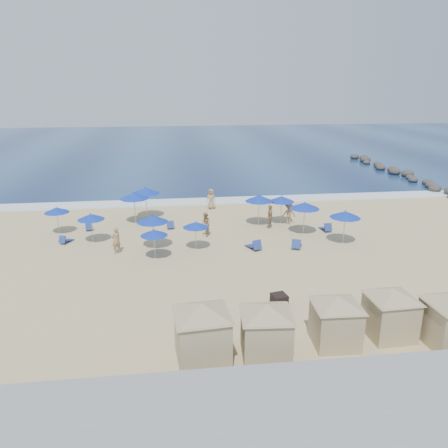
# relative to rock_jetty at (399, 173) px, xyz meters

# --- Properties ---
(ground) EXTENTS (160.00, 160.00, 0.00)m
(ground) POSITION_rel_rock_jetty_xyz_m (-24.01, -24.90, -0.36)
(ground) COLOR tan
(ground) RESTS_ON ground
(ocean) EXTENTS (160.00, 80.00, 0.06)m
(ocean) POSITION_rel_rock_jetty_xyz_m (-24.01, 30.10, -0.33)
(ocean) COLOR #0E2450
(ocean) RESTS_ON ground
(surf_line) EXTENTS (160.00, 2.50, 0.08)m
(surf_line) POSITION_rel_rock_jetty_xyz_m (-24.01, -9.40, -0.32)
(surf_line) COLOR white
(surf_line) RESTS_ON ground
(seawall) EXTENTS (160.00, 6.10, 1.22)m
(seawall) POSITION_rel_rock_jetty_xyz_m (-24.01, -38.40, 0.29)
(seawall) COLOR gray
(seawall) RESTS_ON ground
(rock_jetty) EXTENTS (2.56, 26.66, 0.96)m
(rock_jetty) POSITION_rel_rock_jetty_xyz_m (0.00, 0.00, 0.00)
(rock_jetty) COLOR #2C2725
(rock_jetty) RESTS_ON ground
(trash_bin) EXTENTS (0.85, 0.85, 0.72)m
(trash_bin) POSITION_rel_rock_jetty_xyz_m (-22.94, -30.78, -0.00)
(trash_bin) COLOR black
(trash_bin) RESTS_ON ground
(cabana_0) EXTENTS (4.52, 4.52, 2.85)m
(cabana_0) POSITION_rel_rock_jetty_xyz_m (-27.14, -34.67, 1.27)
(cabana_0) COLOR tan
(cabana_0) RESTS_ON ground
(cabana_1) EXTENTS (4.23, 4.23, 2.66)m
(cabana_1) POSITION_rel_rock_jetty_xyz_m (-24.52, -34.76, 1.16)
(cabana_1) COLOR tan
(cabana_1) RESTS_ON ground
(cabana_2) EXTENTS (4.07, 4.07, 2.55)m
(cabana_2) POSITION_rel_rock_jetty_xyz_m (-21.35, -34.24, 1.10)
(cabana_2) COLOR tan
(cabana_2) RESTS_ON ground
(cabana_3) EXTENTS (4.11, 4.11, 2.58)m
(cabana_3) POSITION_rel_rock_jetty_xyz_m (-18.70, -33.94, 1.12)
(cabana_3) COLOR tan
(cabana_3) RESTS_ON ground
(umbrella_0) EXTENTS (1.88, 1.88, 2.14)m
(umbrella_0) POSITION_rel_rock_jetty_xyz_m (-36.70, -17.40, 1.49)
(umbrella_0) COLOR #A5A8AD
(umbrella_0) RESTS_ON ground
(umbrella_1) EXTENTS (1.94, 1.94, 2.20)m
(umbrella_1) POSITION_rel_rock_jetty_xyz_m (-33.84, -19.70, 1.55)
(umbrella_1) COLOR #A5A8AD
(umbrella_1) RESTS_ON ground
(umbrella_2) EXTENTS (2.32, 2.32, 2.64)m
(umbrella_2) POSITION_rel_rock_jetty_xyz_m (-31.10, -15.47, 1.93)
(umbrella_2) COLOR #A5A8AD
(umbrella_2) RESTS_ON ground
(umbrella_3) EXTENTS (1.81, 1.81, 2.05)m
(umbrella_3) POSITION_rel_rock_jetty_xyz_m (-29.34, -23.40, 1.42)
(umbrella_3) COLOR #A5A8AD
(umbrella_3) RESTS_ON ground
(umbrella_4) EXTENTS (2.39, 2.39, 2.72)m
(umbrella_4) POSITION_rel_rock_jetty_xyz_m (-30.24, -14.11, 2.00)
(umbrella_4) COLOR #A5A8AD
(umbrella_4) RESTS_ON ground
(umbrella_5) EXTENTS (2.17, 2.17, 2.46)m
(umbrella_5) POSITION_rel_rock_jetty_xyz_m (-29.47, -21.50, 1.77)
(umbrella_5) COLOR #A5A8AD
(umbrella_5) RESTS_ON ground
(umbrella_6) EXTENTS (1.79, 1.79, 2.03)m
(umbrella_6) POSITION_rel_rock_jetty_xyz_m (-26.59, -22.00, 1.40)
(umbrella_6) COLOR #A5A8AD
(umbrella_6) RESTS_ON ground
(umbrella_7) EXTENTS (2.25, 2.25, 2.56)m
(umbrella_7) POSITION_rel_rock_jetty_xyz_m (-21.23, -17.25, 1.86)
(umbrella_7) COLOR #A5A8AD
(umbrella_7) RESTS_ON ground
(umbrella_8) EXTENTS (2.25, 2.25, 2.56)m
(umbrella_8) POSITION_rel_rock_jetty_xyz_m (-18.30, -19.82, 1.86)
(umbrella_8) COLOR #A5A8AD
(umbrella_8) RESTS_ON ground
(umbrella_9) EXTENTS (2.09, 2.09, 2.38)m
(umbrella_9) POSITION_rel_rock_jetty_xyz_m (-19.36, -17.08, 1.70)
(umbrella_9) COLOR #A5A8AD
(umbrella_9) RESTS_ON ground
(umbrella_10) EXTENTS (2.18, 2.18, 2.48)m
(umbrella_10) POSITION_rel_rock_jetty_xyz_m (-16.10, -22.18, 1.79)
(umbrella_10) COLOR #A5A8AD
(umbrella_10) RESTS_ON ground
(beach_chair_0) EXTENTS (0.96, 1.28, 0.65)m
(beach_chair_0) POSITION_rel_rock_jetty_xyz_m (-35.79, -19.62, -0.14)
(beach_chair_0) COLOR navy
(beach_chair_0) RESTS_ON ground
(beach_chair_1) EXTENTS (0.76, 1.24, 0.64)m
(beach_chair_1) POSITION_rel_rock_jetty_xyz_m (-34.59, -16.82, -0.14)
(beach_chair_1) COLOR navy
(beach_chair_1) RESTS_ON ground
(beach_chair_2) EXTENTS (0.60, 1.26, 0.68)m
(beach_chair_2) POSITION_rel_rock_jetty_xyz_m (-28.30, -17.14, -0.13)
(beach_chair_2) COLOR navy
(beach_chair_2) RESTS_ON ground
(beach_chair_3) EXTENTS (1.07, 1.52, 0.77)m
(beach_chair_3) POSITION_rel_rock_jetty_xyz_m (-22.61, -22.54, -0.10)
(beach_chair_3) COLOR navy
(beach_chair_3) RESTS_ON ground
(beach_chair_4) EXTENTS (1.07, 1.48, 0.75)m
(beach_chair_4) POSITION_rel_rock_jetty_xyz_m (-19.66, -22.69, -0.10)
(beach_chair_4) COLOR navy
(beach_chair_4) RESTS_ON ground
(beach_chair_5) EXTENTS (0.67, 1.35, 0.72)m
(beach_chair_5) POSITION_rel_rock_jetty_xyz_m (-16.35, -19.39, -0.11)
(beach_chair_5) COLOR navy
(beach_chair_5) RESTS_ON ground
(beachgoer_0) EXTENTS (0.79, 0.76, 1.83)m
(beachgoer_0) POSITION_rel_rock_jetty_xyz_m (-31.93, -22.06, 0.55)
(beachgoer_0) COLOR #A3815A
(beachgoer_0) RESTS_ON ground
(beachgoer_1) EXTENTS (0.83, 0.98, 1.79)m
(beachgoer_1) POSITION_rel_rock_jetty_xyz_m (-25.70, -19.35, 0.53)
(beachgoer_1) COLOR #A3815A
(beachgoer_1) RESTS_ON ground
(beachgoer_2) EXTENTS (0.65, 1.15, 1.86)m
(beachgoer_2) POSITION_rel_rock_jetty_xyz_m (-20.50, -18.03, 0.57)
(beachgoer_2) COLOR #A3815A
(beachgoer_2) RESTS_ON ground
(beachgoer_3) EXTENTS (1.14, 0.66, 1.76)m
(beachgoer_3) POSITION_rel_rock_jetty_xyz_m (-18.78, -17.31, 0.52)
(beachgoer_3) COLOR #A3815A
(beachgoer_3) RESTS_ON ground
(beachgoer_4) EXTENTS (1.07, 0.93, 1.85)m
(beachgoer_4) POSITION_rel_rock_jetty_xyz_m (-24.56, -12.02, 0.56)
(beachgoer_4) COLOR #A3815A
(beachgoer_4) RESTS_ON ground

